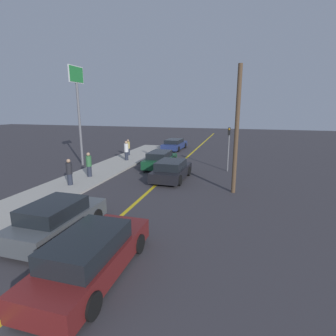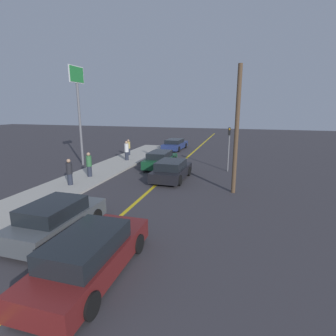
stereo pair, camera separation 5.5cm
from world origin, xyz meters
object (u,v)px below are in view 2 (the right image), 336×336
(car_near_right_lane, at_px, (91,255))
(pedestrian_near_curb, at_px, (69,172))
(pedestrian_mid_group, at_px, (89,165))
(roadside_sign, at_px, (78,94))
(utility_pole, at_px, (237,131))
(car_parked_left_lot, at_px, (160,160))
(traffic_light, at_px, (229,144))
(pedestrian_by_sign, at_px, (129,147))
(car_oncoming_far, at_px, (175,144))
(car_ahead_center, at_px, (57,219))
(pedestrian_far_standing, at_px, (127,151))
(car_far_distant, at_px, (171,170))

(car_near_right_lane, height_order, pedestrian_near_curb, pedestrian_near_curb)
(pedestrian_mid_group, height_order, roadside_sign, roadside_sign)
(car_near_right_lane, xyz_separation_m, utility_pole, (3.68, 9.09, 2.87))
(car_parked_left_lot, height_order, traffic_light, traffic_light)
(car_near_right_lane, distance_m, pedestrian_by_sign, 19.33)
(car_parked_left_lot, bearing_deg, car_oncoming_far, 97.35)
(roadside_sign, bearing_deg, car_near_right_lane, -55.61)
(car_oncoming_far, height_order, traffic_light, traffic_light)
(pedestrian_mid_group, height_order, pedestrian_by_sign, pedestrian_mid_group)
(car_ahead_center, bearing_deg, pedestrian_near_curb, 122.78)
(pedestrian_mid_group, bearing_deg, roadside_sign, 129.13)
(pedestrian_far_standing, relative_size, roadside_sign, 0.22)
(pedestrian_by_sign, distance_m, utility_pole, 14.14)
(car_ahead_center, xyz_separation_m, pedestrian_mid_group, (-3.46, 7.73, 0.30))
(car_far_distant, bearing_deg, traffic_light, 45.48)
(traffic_light, bearing_deg, roadside_sign, -175.16)
(utility_pole, bearing_deg, pedestrian_mid_group, 177.03)
(pedestrian_near_curb, distance_m, pedestrian_mid_group, 2.11)
(car_near_right_lane, relative_size, car_oncoming_far, 1.01)
(car_oncoming_far, distance_m, pedestrian_near_curb, 16.18)
(car_far_distant, height_order, roadside_sign, roadside_sign)
(car_parked_left_lot, xyz_separation_m, traffic_light, (5.41, 0.11, 1.46))
(traffic_light, bearing_deg, pedestrian_mid_group, -152.99)
(pedestrian_mid_group, relative_size, roadside_sign, 0.21)
(car_parked_left_lot, distance_m, pedestrian_mid_group, 5.90)
(car_near_right_lane, bearing_deg, pedestrian_near_curb, 129.16)
(traffic_light, bearing_deg, car_oncoming_far, 125.58)
(pedestrian_near_curb, xyz_separation_m, pedestrian_far_standing, (0.11, 8.14, 0.06))
(pedestrian_by_sign, distance_m, traffic_light, 10.75)
(pedestrian_near_curb, distance_m, roadside_sign, 8.14)
(car_ahead_center, relative_size, car_far_distant, 0.99)
(car_ahead_center, xyz_separation_m, car_parked_left_lot, (0.28, 12.29, -0.01))
(car_far_distant, height_order, pedestrian_far_standing, pedestrian_far_standing)
(pedestrian_mid_group, bearing_deg, traffic_light, 27.01)
(car_near_right_lane, height_order, pedestrian_mid_group, pedestrian_mid_group)
(car_ahead_center, height_order, utility_pole, utility_pole)
(pedestrian_near_curb, height_order, pedestrian_by_sign, pedestrian_near_curb)
(car_ahead_center, height_order, pedestrian_mid_group, pedestrian_mid_group)
(car_parked_left_lot, distance_m, pedestrian_by_sign, 6.01)
(traffic_light, bearing_deg, car_far_distant, -136.00)
(car_parked_left_lot, distance_m, utility_pole, 8.40)
(traffic_light, bearing_deg, car_parked_left_lot, -178.88)
(car_near_right_lane, relative_size, car_parked_left_lot, 1.07)
(pedestrian_near_curb, relative_size, traffic_light, 0.49)
(car_far_distant, height_order, pedestrian_by_sign, pedestrian_by_sign)
(pedestrian_by_sign, height_order, traffic_light, traffic_light)
(pedestrian_far_standing, distance_m, roadside_sign, 6.23)
(pedestrian_by_sign, bearing_deg, traffic_light, -20.72)
(pedestrian_mid_group, distance_m, utility_pole, 10.12)
(traffic_light, distance_m, roadside_sign, 12.73)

